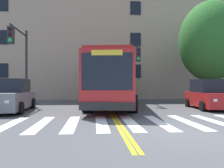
{
  "coord_description": "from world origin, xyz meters",
  "views": [
    {
      "loc": [
        -2.77,
        -6.71,
        1.54
      ],
      "look_at": [
        -1.53,
        7.67,
        1.57
      ],
      "focal_mm": 35.0,
      "sensor_mm": 36.0,
      "label": 1
    }
  ],
  "objects_px": {
    "car_grey_near_lane": "(11,97)",
    "street_tree_curbside_large": "(210,41)",
    "city_bus": "(113,80)",
    "car_red_far_lane": "(208,95)",
    "car_silver_behind_bus": "(111,88)",
    "traffic_light_far_corner": "(20,53)",
    "traffic_light_overhead": "(135,64)"
  },
  "relations": [
    {
      "from": "car_grey_near_lane",
      "to": "street_tree_curbside_large",
      "type": "xyz_separation_m",
      "value": [
        14.36,
        4.3,
        4.26
      ]
    },
    {
      "from": "car_red_far_lane",
      "to": "street_tree_curbside_large",
      "type": "relative_size",
      "value": 0.5
    },
    {
      "from": "city_bus",
      "to": "traffic_light_overhead",
      "type": "bearing_deg",
      "value": 41.49
    },
    {
      "from": "traffic_light_overhead",
      "to": "traffic_light_far_corner",
      "type": "bearing_deg",
      "value": -162.91
    },
    {
      "from": "car_silver_behind_bus",
      "to": "car_red_far_lane",
      "type": "bearing_deg",
      "value": -68.81
    },
    {
      "from": "city_bus",
      "to": "car_red_far_lane",
      "type": "bearing_deg",
      "value": -20.24
    },
    {
      "from": "car_grey_near_lane",
      "to": "traffic_light_far_corner",
      "type": "relative_size",
      "value": 0.91
    },
    {
      "from": "traffic_light_far_corner",
      "to": "street_tree_curbside_large",
      "type": "bearing_deg",
      "value": 10.5
    },
    {
      "from": "street_tree_curbside_large",
      "to": "car_silver_behind_bus",
      "type": "bearing_deg",
      "value": 129.58
    },
    {
      "from": "traffic_light_far_corner",
      "to": "street_tree_curbside_large",
      "type": "distance_m",
      "value": 14.69
    },
    {
      "from": "car_grey_near_lane",
      "to": "car_silver_behind_bus",
      "type": "relative_size",
      "value": 0.96
    },
    {
      "from": "car_red_far_lane",
      "to": "car_silver_behind_bus",
      "type": "xyz_separation_m",
      "value": [
        -5.11,
        13.17,
        0.2
      ]
    },
    {
      "from": "car_silver_behind_bus",
      "to": "street_tree_curbside_large",
      "type": "bearing_deg",
      "value": -50.42
    },
    {
      "from": "city_bus",
      "to": "traffic_light_far_corner",
      "type": "relative_size",
      "value": 2.22
    },
    {
      "from": "car_silver_behind_bus",
      "to": "traffic_light_far_corner",
      "type": "height_order",
      "value": "traffic_light_far_corner"
    },
    {
      "from": "city_bus",
      "to": "traffic_light_overhead",
      "type": "relative_size",
      "value": 2.52
    },
    {
      "from": "traffic_light_far_corner",
      "to": "traffic_light_overhead",
      "type": "height_order",
      "value": "traffic_light_far_corner"
    },
    {
      "from": "car_silver_behind_bus",
      "to": "traffic_light_overhead",
      "type": "height_order",
      "value": "traffic_light_overhead"
    },
    {
      "from": "car_red_far_lane",
      "to": "car_silver_behind_bus",
      "type": "distance_m",
      "value": 14.12
    },
    {
      "from": "city_bus",
      "to": "street_tree_curbside_large",
      "type": "distance_m",
      "value": 9.09
    },
    {
      "from": "traffic_light_far_corner",
      "to": "street_tree_curbside_large",
      "type": "xyz_separation_m",
      "value": [
        14.37,
        2.66,
        1.5
      ]
    },
    {
      "from": "car_grey_near_lane",
      "to": "traffic_light_far_corner",
      "type": "height_order",
      "value": "traffic_light_far_corner"
    },
    {
      "from": "car_grey_near_lane",
      "to": "car_silver_behind_bus",
      "type": "xyz_separation_m",
      "value": [
        6.82,
        13.42,
        0.2
      ]
    },
    {
      "from": "city_bus",
      "to": "car_grey_near_lane",
      "type": "relative_size",
      "value": 2.44
    },
    {
      "from": "car_grey_near_lane",
      "to": "street_tree_curbside_large",
      "type": "height_order",
      "value": "street_tree_curbside_large"
    },
    {
      "from": "car_grey_near_lane",
      "to": "traffic_light_far_corner",
      "type": "distance_m",
      "value": 3.21
    },
    {
      "from": "car_grey_near_lane",
      "to": "city_bus",
      "type": "bearing_deg",
      "value": 21.46
    },
    {
      "from": "city_bus",
      "to": "street_tree_curbside_large",
      "type": "relative_size",
      "value": 1.41
    },
    {
      "from": "city_bus",
      "to": "car_red_far_lane",
      "type": "distance_m",
      "value": 6.29
    },
    {
      "from": "car_grey_near_lane",
      "to": "traffic_light_overhead",
      "type": "distance_m",
      "value": 9.33
    },
    {
      "from": "city_bus",
      "to": "street_tree_curbside_large",
      "type": "bearing_deg",
      "value": 13.0
    },
    {
      "from": "car_red_far_lane",
      "to": "traffic_light_far_corner",
      "type": "distance_m",
      "value": 12.33
    }
  ]
}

